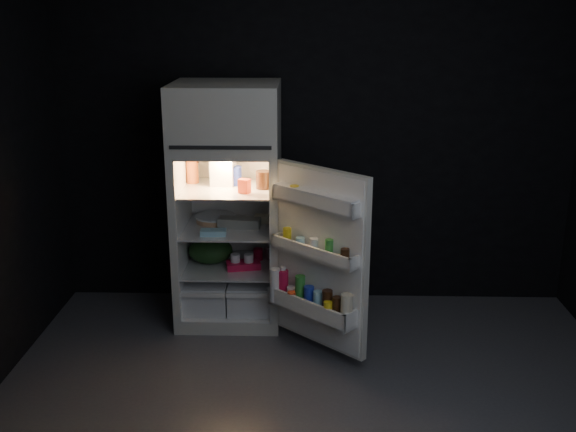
{
  "coord_description": "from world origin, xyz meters",
  "views": [
    {
      "loc": [
        -0.08,
        -3.46,
        2.27
      ],
      "look_at": [
        -0.2,
        1.0,
        0.9
      ],
      "focal_mm": 42.0,
      "sensor_mm": 36.0,
      "label": 1
    }
  ],
  "objects_px": {
    "refrigerator": "(228,196)",
    "fridge_door": "(318,262)",
    "milk_jug": "(223,169)",
    "yogurt_tray": "(243,265)",
    "egg_carton": "(239,223)"
  },
  "relations": [
    {
      "from": "milk_jug",
      "to": "egg_carton",
      "type": "bearing_deg",
      "value": -34.25
    },
    {
      "from": "refrigerator",
      "to": "egg_carton",
      "type": "distance_m",
      "value": 0.22
    },
    {
      "from": "milk_jug",
      "to": "egg_carton",
      "type": "distance_m",
      "value": 0.42
    },
    {
      "from": "milk_jug",
      "to": "egg_carton",
      "type": "height_order",
      "value": "milk_jug"
    },
    {
      "from": "milk_jug",
      "to": "yogurt_tray",
      "type": "relative_size",
      "value": 0.97
    },
    {
      "from": "refrigerator",
      "to": "fridge_door",
      "type": "bearing_deg",
      "value": -43.96
    },
    {
      "from": "refrigerator",
      "to": "fridge_door",
      "type": "relative_size",
      "value": 1.46
    },
    {
      "from": "egg_carton",
      "to": "yogurt_tray",
      "type": "xyz_separation_m",
      "value": [
        0.03,
        -0.06,
        -0.31
      ]
    },
    {
      "from": "refrigerator",
      "to": "fridge_door",
      "type": "distance_m",
      "value": 0.95
    },
    {
      "from": "milk_jug",
      "to": "yogurt_tray",
      "type": "distance_m",
      "value": 0.73
    },
    {
      "from": "refrigerator",
      "to": "milk_jug",
      "type": "xyz_separation_m",
      "value": [
        -0.04,
        0.05,
        0.19
      ]
    },
    {
      "from": "refrigerator",
      "to": "yogurt_tray",
      "type": "distance_m",
      "value": 0.53
    },
    {
      "from": "milk_jug",
      "to": "yogurt_tray",
      "type": "xyz_separation_m",
      "value": [
        0.15,
        -0.16,
        -0.69
      ]
    },
    {
      "from": "refrigerator",
      "to": "milk_jug",
      "type": "relative_size",
      "value": 7.42
    },
    {
      "from": "fridge_door",
      "to": "milk_jug",
      "type": "bearing_deg",
      "value": 135.54
    }
  ]
}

